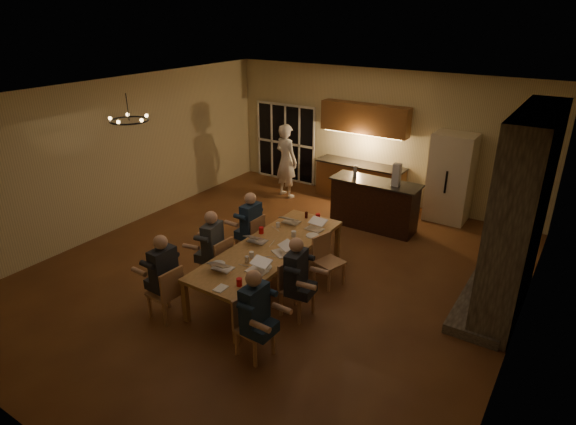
{
  "coord_description": "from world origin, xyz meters",
  "views": [
    {
      "loc": [
        4.4,
        -6.31,
        4.5
      ],
      "look_at": [
        0.09,
        0.3,
        1.12
      ],
      "focal_mm": 30.0,
      "sensor_mm": 36.0,
      "label": 1
    }
  ],
  "objects_px": {
    "redcup_far": "(318,217)",
    "chair_left_near": "(165,292)",
    "chair_right_mid": "(297,290)",
    "laptop_b": "(257,265)",
    "laptop_d": "(281,247)",
    "can_right": "(297,244)",
    "plate_far": "(312,236)",
    "plate_left": "(218,264)",
    "standing_person": "(286,161)",
    "refrigerator": "(450,178)",
    "bar_blender": "(397,175)",
    "redcup_near": "(239,282)",
    "person_left_far": "(251,227)",
    "laptop_c": "(257,236)",
    "redcup_mid": "(261,230)",
    "chair_left_mid": "(216,261)",
    "chair_right_far": "(329,262)",
    "mug_mid": "(294,234)",
    "bar_bottle": "(355,171)",
    "bar_island": "(374,205)",
    "laptop_e": "(291,217)",
    "can_silver": "(247,260)",
    "person_left_mid": "(213,248)",
    "mug_back": "(278,225)",
    "can_cola": "(306,215)",
    "person_right_near": "(255,316)",
    "laptop_f": "(315,224)",
    "plate_near": "(264,267)",
    "person_left_near": "(164,276)",
    "person_right_mid": "(296,279)",
    "mug_front": "(252,255)",
    "dining_table": "(270,267)",
    "chair_right_near": "(255,328)",
    "laptop_a": "(222,262)"
  },
  "relations": [
    {
      "from": "redcup_far",
      "to": "chair_left_near",
      "type": "bearing_deg",
      "value": -107.01
    },
    {
      "from": "chair_right_mid",
      "to": "laptop_b",
      "type": "bearing_deg",
      "value": 124.15
    },
    {
      "from": "chair_right_mid",
      "to": "laptop_d",
      "type": "bearing_deg",
      "value": 60.6
    },
    {
      "from": "can_right",
      "to": "chair_right_mid",
      "type": "bearing_deg",
      "value": -57.8
    },
    {
      "from": "plate_far",
      "to": "plate_left",
      "type": "bearing_deg",
      "value": -113.25
    },
    {
      "from": "standing_person",
      "to": "chair_left_near",
      "type": "bearing_deg",
      "value": 119.3
    },
    {
      "from": "refrigerator",
      "to": "bar_blender",
      "type": "height_order",
      "value": "refrigerator"
    },
    {
      "from": "redcup_near",
      "to": "chair_right_mid",
      "type": "bearing_deg",
      "value": 55.73
    },
    {
      "from": "person_left_far",
      "to": "laptop_c",
      "type": "bearing_deg",
      "value": 46.77
    },
    {
      "from": "person_left_far",
      "to": "redcup_mid",
      "type": "height_order",
      "value": "person_left_far"
    },
    {
      "from": "redcup_far",
      "to": "chair_left_mid",
      "type": "bearing_deg",
      "value": -116.23
    },
    {
      "from": "chair_right_mid",
      "to": "plate_far",
      "type": "distance_m",
      "value": 1.37
    },
    {
      "from": "chair_right_far",
      "to": "mug_mid",
      "type": "distance_m",
      "value": 0.8
    },
    {
      "from": "bar_bottle",
      "to": "refrigerator",
      "type": "bearing_deg",
      "value": 36.01
    },
    {
      "from": "bar_island",
      "to": "person_left_far",
      "type": "xyz_separation_m",
      "value": [
        -1.34,
        -2.64,
        0.15
      ]
    },
    {
      "from": "laptop_e",
      "to": "bar_bottle",
      "type": "relative_size",
      "value": 1.33
    },
    {
      "from": "standing_person",
      "to": "can_silver",
      "type": "distance_m",
      "value": 4.95
    },
    {
      "from": "person_left_mid",
      "to": "mug_back",
      "type": "height_order",
      "value": "person_left_mid"
    },
    {
      "from": "refrigerator",
      "to": "laptop_e",
      "type": "bearing_deg",
      "value": -119.4
    },
    {
      "from": "person_left_mid",
      "to": "can_cola",
      "type": "relative_size",
      "value": 11.5
    },
    {
      "from": "person_right_near",
      "to": "laptop_f",
      "type": "height_order",
      "value": "person_right_near"
    },
    {
      "from": "mug_mid",
      "to": "plate_near",
      "type": "relative_size",
      "value": 0.41
    },
    {
      "from": "person_left_near",
      "to": "mug_mid",
      "type": "height_order",
      "value": "person_left_near"
    },
    {
      "from": "chair_right_mid",
      "to": "person_right_near",
      "type": "bearing_deg",
      "value": -171.67
    },
    {
      "from": "person_left_mid",
      "to": "redcup_near",
      "type": "height_order",
      "value": "person_left_mid"
    },
    {
      "from": "person_right_mid",
      "to": "mug_mid",
      "type": "relative_size",
      "value": 13.8
    },
    {
      "from": "bar_island",
      "to": "plate_far",
      "type": "distance_m",
      "value": 2.46
    },
    {
      "from": "laptop_e",
      "to": "mug_front",
      "type": "height_order",
      "value": "laptop_e"
    },
    {
      "from": "dining_table",
      "to": "can_right",
      "type": "distance_m",
      "value": 0.64
    },
    {
      "from": "can_silver",
      "to": "bar_bottle",
      "type": "relative_size",
      "value": 0.5
    },
    {
      "from": "plate_far",
      "to": "can_right",
      "type": "bearing_deg",
      "value": -88.78
    },
    {
      "from": "person_left_near",
      "to": "bar_bottle",
      "type": "xyz_separation_m",
      "value": [
        0.86,
        4.86,
        0.51
      ]
    },
    {
      "from": "laptop_d",
      "to": "chair_right_near",
      "type": "bearing_deg",
      "value": -39.75
    },
    {
      "from": "person_right_near",
      "to": "standing_person",
      "type": "height_order",
      "value": "standing_person"
    },
    {
      "from": "chair_right_near",
      "to": "mug_back",
      "type": "relative_size",
      "value": 8.9
    },
    {
      "from": "chair_left_near",
      "to": "redcup_mid",
      "type": "xyz_separation_m",
      "value": [
        0.39,
        2.0,
        0.37
      ]
    },
    {
      "from": "person_right_mid",
      "to": "bar_bottle",
      "type": "xyz_separation_m",
      "value": [
        -0.89,
        3.83,
        0.51
      ]
    },
    {
      "from": "dining_table",
      "to": "bar_bottle",
      "type": "height_order",
      "value": "bar_bottle"
    },
    {
      "from": "person_right_near",
      "to": "laptop_c",
      "type": "bearing_deg",
      "value": 36.9
    },
    {
      "from": "chair_right_far",
      "to": "laptop_e",
      "type": "relative_size",
      "value": 2.78
    },
    {
      "from": "mug_mid",
      "to": "bar_blender",
      "type": "distance_m",
      "value": 2.8
    },
    {
      "from": "bar_island",
      "to": "redcup_near",
      "type": "xyz_separation_m",
      "value": [
        -0.18,
        -4.47,
        0.27
      ]
    },
    {
      "from": "can_cola",
      "to": "redcup_mid",
      "type": "bearing_deg",
      "value": -107.34
    },
    {
      "from": "redcup_far",
      "to": "bar_blender",
      "type": "xyz_separation_m",
      "value": [
        0.85,
        1.75,
        0.51
      ]
    },
    {
      "from": "chair_left_near",
      "to": "person_right_near",
      "type": "distance_m",
      "value": 1.76
    },
    {
      "from": "laptop_a",
      "to": "laptop_c",
      "type": "height_order",
      "value": "same"
    },
    {
      "from": "refrigerator",
      "to": "mug_back",
      "type": "relative_size",
      "value": 20.0
    },
    {
      "from": "chair_left_mid",
      "to": "can_cola",
      "type": "bearing_deg",
      "value": 162.47
    },
    {
      "from": "can_right",
      "to": "bar_blender",
      "type": "bearing_deg",
      "value": 79.13
    },
    {
      "from": "chair_right_far",
      "to": "standing_person",
      "type": "distance_m",
      "value": 4.41
    }
  ]
}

